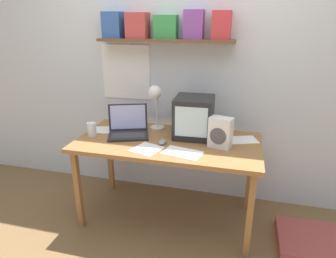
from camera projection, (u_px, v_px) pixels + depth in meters
ground_plane at (168, 216)px, 2.71m from camera, size 12.00×12.00×0.00m
back_wall at (181, 62)px, 2.72m from camera, size 5.60×0.24×2.60m
corner_desk at (168, 148)px, 2.48m from camera, size 1.50×0.75×0.74m
crt_monitor at (194, 117)px, 2.49m from camera, size 0.32×0.33×0.34m
laptop at (128, 127)px, 2.56m from camera, size 0.40×0.36×0.25m
desk_lamp at (155, 98)px, 2.57m from camera, size 0.13×0.20×0.41m
juice_glass at (92, 130)px, 2.54m from camera, size 0.08×0.08×0.11m
space_heater at (220, 133)px, 2.29m from camera, size 0.19×0.14×0.24m
computer_mouse at (162, 142)px, 2.39m from camera, size 0.07×0.11×0.03m
loose_paper_near_laptop at (147, 149)px, 2.29m from camera, size 0.25×0.26×0.00m
open_notebook at (241, 140)px, 2.46m from camera, size 0.30×0.25×0.00m
loose_paper_near_monitor at (183, 153)px, 2.23m from camera, size 0.32×0.23×0.00m
printed_handout at (104, 130)px, 2.68m from camera, size 0.27×0.22×0.00m
floor_cushion at (309, 242)px, 2.33m from camera, size 0.47×0.47×0.09m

